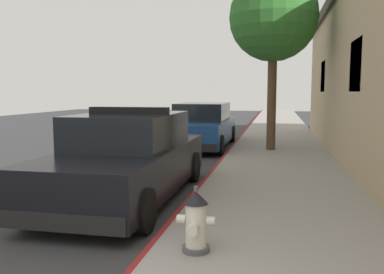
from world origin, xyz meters
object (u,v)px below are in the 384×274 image
fire_hydrant (196,222)px  street_tree (273,18)px  police_cruiser (129,158)px  parked_car_silver_ahead (202,126)px

fire_hydrant → street_tree: (0.71, 8.65, 3.74)m
fire_hydrant → police_cruiser: bearing=124.7°
fire_hydrant → parked_car_silver_ahead: bearing=99.9°
street_tree → fire_hydrant: bearing=-94.7°
police_cruiser → fire_hydrant: 3.10m
police_cruiser → parked_car_silver_ahead: police_cruiser is taller
police_cruiser → street_tree: street_tree is taller
police_cruiser → parked_car_silver_ahead: 7.14m
police_cruiser → fire_hydrant: bearing=-55.3°
police_cruiser → parked_car_silver_ahead: bearing=89.4°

